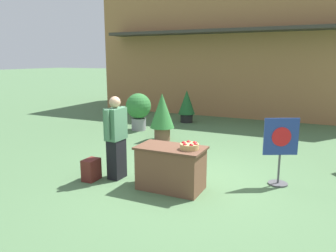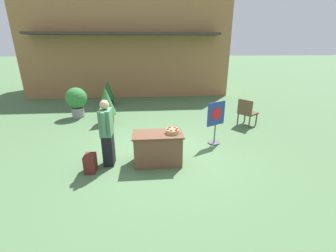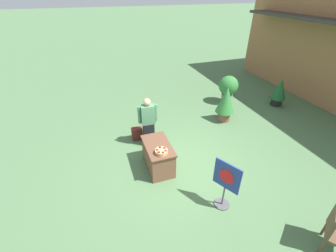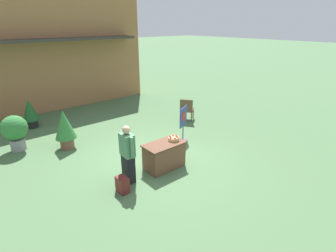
% 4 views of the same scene
% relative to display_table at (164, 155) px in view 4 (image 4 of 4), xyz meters
% --- Properties ---
extents(ground_plane, '(120.00, 120.00, 0.00)m').
position_rel_display_table_xyz_m(ground_plane, '(0.12, 0.59, -0.40)').
color(ground_plane, '#4C7047').
extents(storefront_building, '(11.21, 5.88, 5.37)m').
position_rel_display_table_xyz_m(storefront_building, '(-1.24, 10.11, 2.29)').
color(storefront_building, '#9E6B42').
rests_on(storefront_building, ground_plane).
extents(display_table, '(1.21, 0.68, 0.79)m').
position_rel_display_table_xyz_m(display_table, '(0.00, 0.00, 0.00)').
color(display_table, brown).
rests_on(display_table, ground_plane).
extents(apple_basket, '(0.32, 0.32, 0.13)m').
position_rel_display_table_xyz_m(apple_basket, '(0.36, -0.01, 0.45)').
color(apple_basket, tan).
rests_on(apple_basket, display_table).
extents(person_visitor, '(0.28, 0.61, 1.62)m').
position_rel_display_table_xyz_m(person_visitor, '(-1.19, 0.05, 0.43)').
color(person_visitor, black).
rests_on(person_visitor, ground_plane).
extents(backpack, '(0.24, 0.34, 0.42)m').
position_rel_display_table_xyz_m(backpack, '(-1.58, -0.27, -0.19)').
color(backpack, maroon).
rests_on(backpack, ground_plane).
extents(poster_board, '(0.58, 0.36, 1.27)m').
position_rel_display_table_xyz_m(poster_board, '(1.74, 1.04, 0.31)').
color(poster_board, '#4C4C51').
rests_on(poster_board, ground_plane).
extents(patio_chair, '(0.77, 0.77, 0.98)m').
position_rel_display_table_xyz_m(patio_chair, '(3.32, 2.50, 0.15)').
color(patio_chair, brown).
rests_on(patio_chair, ground_plane).
extents(potted_plant_far_right, '(0.62, 0.62, 1.19)m').
position_rel_display_table_xyz_m(potted_plant_far_right, '(-2.12, 5.99, 0.26)').
color(potted_plant_far_right, black).
rests_on(potted_plant_far_right, ground_plane).
extents(potted_plant_near_right, '(0.82, 0.82, 1.22)m').
position_rel_display_table_xyz_m(potted_plant_near_right, '(-3.05, 4.08, 0.33)').
color(potted_plant_near_right, gray).
rests_on(potted_plant_near_right, ground_plane).
extents(potted_plant_far_left, '(0.70, 0.70, 1.37)m').
position_rel_display_table_xyz_m(potted_plant_far_left, '(-1.73, 3.15, 0.38)').
color(potted_plant_far_left, brown).
rests_on(potted_plant_far_left, ground_plane).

